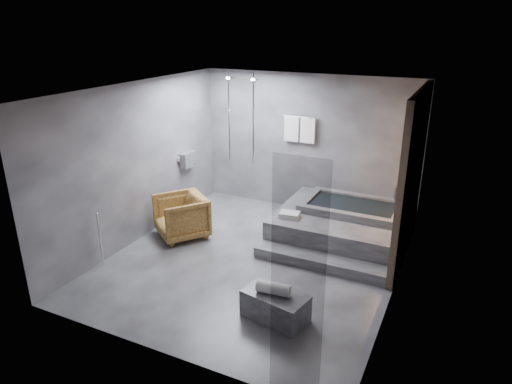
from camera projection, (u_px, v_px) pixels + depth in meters
The scene contains 7 objects.
room at pixel (284, 160), 7.02m from camera, with size 5.00×5.04×2.82m.
tub_deck at pixel (340, 225), 8.30m from camera, with size 2.20×2.00×0.50m, color #37373A.
tub_step at pixel (320, 262), 7.36m from camera, with size 2.20×0.36×0.18m, color #37373A.
concrete_bench at pixel (275, 306), 6.05m from camera, with size 0.85×0.47×0.38m, color #313134.
driftwood_chair at pixel (181, 217), 8.31m from camera, with size 0.84×0.86×0.78m, color #4E3213.
rolled_towel at pixel (274, 288), 5.95m from camera, with size 0.16×0.16×0.45m, color silver.
deck_towel at pixel (290, 215), 8.00m from camera, with size 0.34×0.25×0.09m, color silver.
Camera 1 is at (2.92, -6.03, 3.74)m, focal length 32.00 mm.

